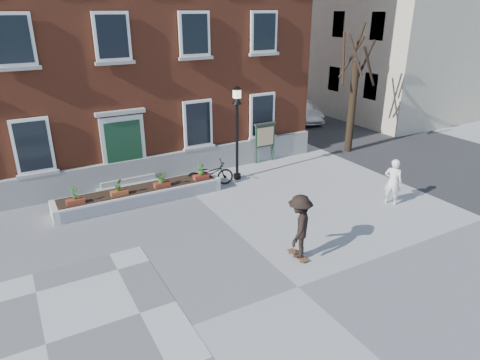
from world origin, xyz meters
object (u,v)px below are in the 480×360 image
bystander (393,182)px  notice_board (265,136)px  parked_car (302,111)px  skateboarder (299,226)px  bicycle (209,174)px  lamp_post (237,120)px

bystander → notice_board: (-1.59, 6.21, 0.39)m
parked_car → notice_board: size_ratio=2.09×
notice_board → skateboarder: bearing=-115.6°
skateboarder → notice_board: bearing=64.4°
parked_car → bystander: 12.55m
bicycle → skateboarder: skateboarder is taller
lamp_post → notice_board: 2.79m
parked_car → lamp_post: (-8.41, -6.68, 1.90)m
bicycle → parked_car: (9.79, 6.86, 0.12)m
parked_car → bystander: size_ratio=2.24×
parked_car → notice_board: notice_board is taller
bicycle → skateboarder: (-0.06, -6.10, 0.49)m
bicycle → bystander: bystander is taller
bicycle → parked_car: parked_car is taller
parked_car → skateboarder: (-9.85, -12.97, 0.37)m
skateboarder → parked_car: bearing=52.8°
bicycle → lamp_post: lamp_post is taller
bicycle → notice_board: notice_board is taller
bystander → notice_board: 6.42m
notice_board → skateboarder: (-3.60, -7.52, -0.25)m
bicycle → lamp_post: size_ratio=0.51×
bystander → lamp_post: (-3.75, 4.98, 1.67)m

